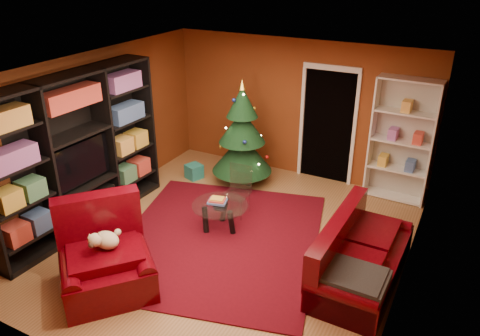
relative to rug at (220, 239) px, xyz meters
The scene contains 17 objects.
floor 0.13m from the rug, 20.65° to the left, with size 5.00×5.50×0.05m, color brown.
ceiling 2.62m from the rug, 20.65° to the left, with size 5.00×5.50×0.05m, color silver.
wall_back 3.10m from the rug, 87.57° to the left, with size 5.00×0.05×2.60m, color brown.
wall_left 2.73m from the rug, behind, with size 0.05×5.50×2.60m, color brown.
wall_right 2.94m from the rug, ahead, with size 0.05×5.50×2.60m, color brown.
doorway 3.05m from the rug, 75.46° to the left, with size 1.06×0.60×2.16m, color black, non-canonical shape.
rug is the anchor object (origin of this frame).
media_unit 2.53m from the rug, 165.48° to the right, with size 0.48×3.15×2.42m, color black, non-canonical shape.
christmas_tree 2.22m from the rug, 107.55° to the left, with size 1.12×1.12×2.00m, color black, non-canonical shape.
gift_box_teal 2.23m from the rug, 132.55° to the left, with size 0.28×0.28×0.28m, color #1E7E7A.
gift_box_green 2.01m from the rug, 105.09° to the left, with size 0.26×0.26×0.26m, color #287727.
white_bookshelf 3.50m from the rug, 51.64° to the left, with size 1.02×0.37×2.21m, color white, non-canonical shape.
armchair 1.85m from the rug, 113.40° to the right, with size 1.21×1.21×0.94m, color #3F0109, non-canonical shape.
dog 1.86m from the rug, 114.49° to the right, with size 0.40×0.30×0.31m, color beige, non-canonical shape.
sofa 2.18m from the rug, ahead, with size 2.01×0.91×0.86m, color #3F0109, non-canonical shape.
coffee_table 0.37m from the rug, 116.85° to the left, with size 0.87×0.87×0.55m, color gray, non-canonical shape.
acrylic_chair 0.87m from the rug, 99.00° to the left, with size 0.39×0.43×0.77m, color #66605B, non-canonical shape.
Camera 1 is at (2.93, -5.21, 4.00)m, focal length 35.00 mm.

